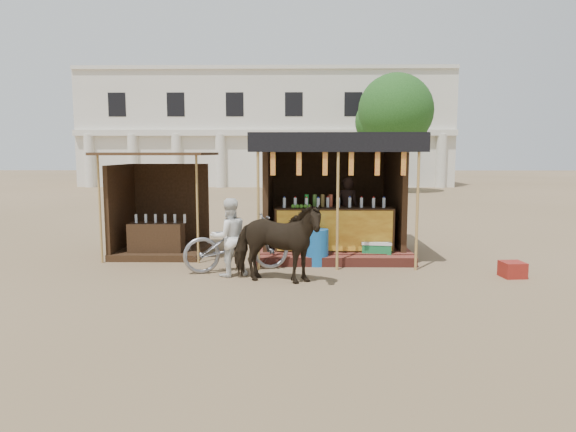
# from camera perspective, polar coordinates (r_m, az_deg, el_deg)

# --- Properties ---
(ground) EXTENTS (120.00, 120.00, 0.00)m
(ground) POSITION_cam_1_polar(r_m,az_deg,el_deg) (9.04, -0.16, -8.20)
(ground) COLOR #846B4C
(ground) RESTS_ON ground
(main_stall) EXTENTS (3.60, 3.61, 2.78)m
(main_stall) POSITION_cam_1_polar(r_m,az_deg,el_deg) (12.18, 4.92, 0.65)
(main_stall) COLOR brown
(main_stall) RESTS_ON ground
(secondary_stall) EXTENTS (2.40, 2.40, 2.38)m
(secondary_stall) POSITION_cam_1_polar(r_m,az_deg,el_deg) (12.50, -14.55, -0.18)
(secondary_stall) COLOR #3B2415
(secondary_stall) RESTS_ON ground
(cow) EXTENTS (1.90, 1.18, 1.49)m
(cow) POSITION_cam_1_polar(r_m,az_deg,el_deg) (9.36, -1.33, -3.00)
(cow) COLOR black
(cow) RESTS_ON ground
(motorbike) EXTENTS (2.28, 1.41, 1.13)m
(motorbike) POSITION_cam_1_polar(r_m,az_deg,el_deg) (10.37, -5.71, -3.04)
(motorbike) COLOR gray
(motorbike) RESTS_ON ground
(bystander) EXTENTS (0.91, 0.82, 1.51)m
(bystander) POSITION_cam_1_polar(r_m,az_deg,el_deg) (9.95, -6.55, -2.36)
(bystander) COLOR white
(bystander) RESTS_ON ground
(blue_barrel) EXTENTS (0.64, 0.64, 0.77)m
(blue_barrel) POSITION_cam_1_polar(r_m,az_deg,el_deg) (10.91, 3.20, -3.48)
(blue_barrel) COLOR #165FAA
(blue_barrel) RESTS_ON ground
(red_crate) EXTENTS (0.45, 0.44, 0.30)m
(red_crate) POSITION_cam_1_polar(r_m,az_deg,el_deg) (10.78, 23.68, -5.47)
(red_crate) COLOR maroon
(red_crate) RESTS_ON ground
(cooler) EXTENTS (0.70, 0.53, 0.46)m
(cooler) POSITION_cam_1_polar(r_m,az_deg,el_deg) (11.40, 9.80, -3.89)
(cooler) COLOR #1B7B3F
(cooler) RESTS_ON ground
(background_building) EXTENTS (26.00, 7.45, 8.18)m
(background_building) POSITION_cam_1_polar(r_m,az_deg,el_deg) (38.76, -2.33, 9.44)
(background_building) COLOR silver
(background_building) RESTS_ON ground
(tree) EXTENTS (4.50, 4.40, 7.00)m
(tree) POSITION_cam_1_polar(r_m,az_deg,el_deg) (31.45, 11.46, 11.05)
(tree) COLOR #382314
(tree) RESTS_ON ground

